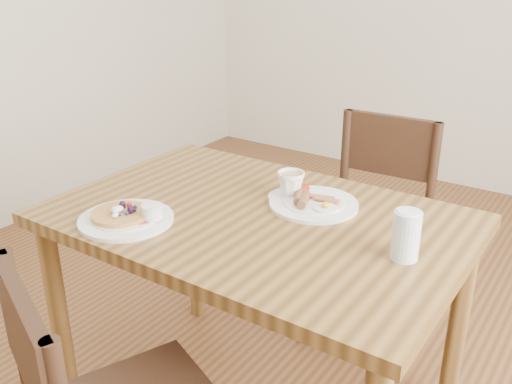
# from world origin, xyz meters

# --- Properties ---
(dining_table) EXTENTS (1.20, 0.80, 0.75)m
(dining_table) POSITION_xyz_m (0.00, 0.00, 0.65)
(dining_table) COLOR brown
(dining_table) RESTS_ON ground
(chair_far) EXTENTS (0.44, 0.44, 0.88)m
(chair_far) POSITION_xyz_m (0.10, 0.67, 0.49)
(chair_far) COLOR black
(chair_far) RESTS_ON ground
(pancake_plate) EXTENTS (0.27, 0.27, 0.06)m
(pancake_plate) POSITION_xyz_m (-0.27, -0.25, 0.76)
(pancake_plate) COLOR white
(pancake_plate) RESTS_ON dining_table
(breakfast_plate) EXTENTS (0.27, 0.27, 0.04)m
(breakfast_plate) POSITION_xyz_m (0.11, 0.15, 0.76)
(breakfast_plate) COLOR white
(breakfast_plate) RESTS_ON dining_table
(teacup_saucer) EXTENTS (0.14, 0.14, 0.09)m
(teacup_saucer) POSITION_xyz_m (0.02, 0.16, 0.79)
(teacup_saucer) COLOR white
(teacup_saucer) RESTS_ON dining_table
(water_glass) EXTENTS (0.07, 0.07, 0.13)m
(water_glass) POSITION_xyz_m (0.45, -0.01, 0.81)
(water_glass) COLOR silver
(water_glass) RESTS_ON dining_table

